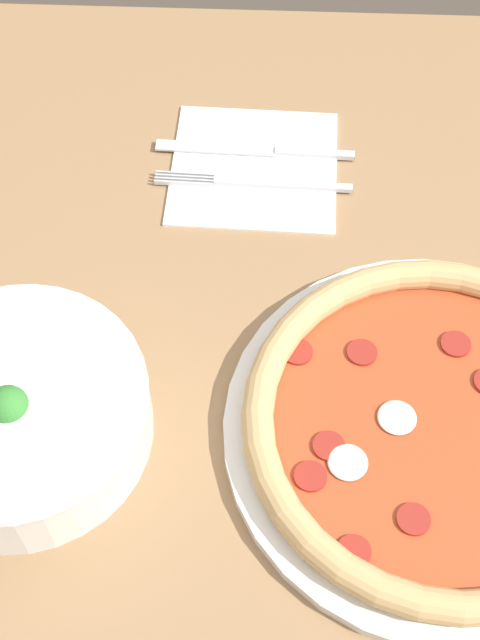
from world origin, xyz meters
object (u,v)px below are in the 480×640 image
object	(u,v)px
pizza	(441,426)
fork	(255,183)
knife	(263,151)
bowl	(16,411)

from	to	relation	value
pizza	fork	bearing A→B (deg)	30.22
fork	knife	world-z (taller)	same
knife	pizza	bearing A→B (deg)	117.54
bowl	knife	bearing A→B (deg)	-29.92
bowl	fork	size ratio (longest dim) A/B	1.08
fork	knife	size ratio (longest dim) A/B	0.97
bowl	knife	size ratio (longest dim) A/B	1.04
pizza	bowl	size ratio (longest dim) A/B	1.66
fork	pizza	bearing A→B (deg)	122.24
bowl	knife	distance (m)	0.38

